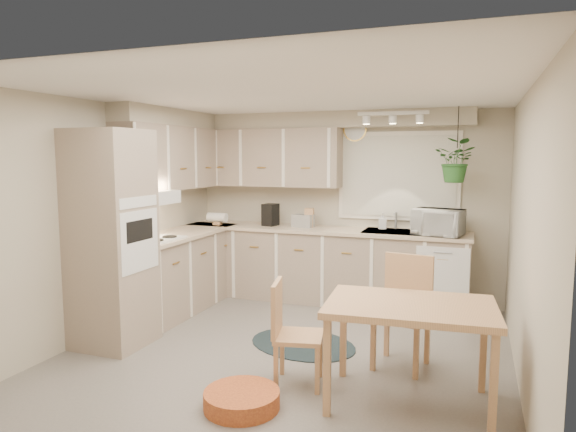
# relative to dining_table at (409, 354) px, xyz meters

# --- Properties ---
(floor) EXTENTS (4.20, 4.20, 0.00)m
(floor) POSITION_rel_dining_table_xyz_m (-1.20, 0.63, -0.38)
(floor) COLOR slate
(floor) RESTS_ON ground
(ceiling) EXTENTS (4.20, 4.20, 0.00)m
(ceiling) POSITION_rel_dining_table_xyz_m (-1.20, 0.63, 2.02)
(ceiling) COLOR silver
(ceiling) RESTS_ON wall_back
(wall_back) EXTENTS (4.00, 0.04, 2.40)m
(wall_back) POSITION_rel_dining_table_xyz_m (-1.20, 2.73, 0.82)
(wall_back) COLOR #B0A792
(wall_back) RESTS_ON floor
(wall_front) EXTENTS (4.00, 0.04, 2.40)m
(wall_front) POSITION_rel_dining_table_xyz_m (-1.20, -1.47, 0.82)
(wall_front) COLOR #B0A792
(wall_front) RESTS_ON floor
(wall_left) EXTENTS (0.04, 4.20, 2.40)m
(wall_left) POSITION_rel_dining_table_xyz_m (-3.20, 0.63, 0.82)
(wall_left) COLOR #B0A792
(wall_left) RESTS_ON floor
(wall_right) EXTENTS (0.04, 4.20, 2.40)m
(wall_right) POSITION_rel_dining_table_xyz_m (0.80, 0.63, 0.82)
(wall_right) COLOR #B0A792
(wall_right) RESTS_ON floor
(base_cab_left) EXTENTS (0.60, 1.85, 0.90)m
(base_cab_left) POSITION_rel_dining_table_xyz_m (-2.90, 1.50, 0.07)
(base_cab_left) COLOR gray
(base_cab_left) RESTS_ON floor
(base_cab_back) EXTENTS (3.60, 0.60, 0.90)m
(base_cab_back) POSITION_rel_dining_table_xyz_m (-1.40, 2.43, 0.07)
(base_cab_back) COLOR gray
(base_cab_back) RESTS_ON floor
(counter_left) EXTENTS (0.64, 1.89, 0.04)m
(counter_left) POSITION_rel_dining_table_xyz_m (-2.89, 1.50, 0.54)
(counter_left) COLOR beige
(counter_left) RESTS_ON base_cab_left
(counter_back) EXTENTS (3.64, 0.64, 0.04)m
(counter_back) POSITION_rel_dining_table_xyz_m (-1.40, 2.42, 0.54)
(counter_back) COLOR beige
(counter_back) RESTS_ON base_cab_back
(oven_stack) EXTENTS (0.65, 0.65, 2.10)m
(oven_stack) POSITION_rel_dining_table_xyz_m (-2.87, 0.25, 0.67)
(oven_stack) COLOR gray
(oven_stack) RESTS_ON floor
(wall_oven_face) EXTENTS (0.02, 0.56, 0.58)m
(wall_oven_face) POSITION_rel_dining_table_xyz_m (-2.55, 0.25, 0.67)
(wall_oven_face) COLOR silver
(wall_oven_face) RESTS_ON oven_stack
(upper_cab_left) EXTENTS (0.35, 2.00, 0.75)m
(upper_cab_left) POSITION_rel_dining_table_xyz_m (-3.02, 1.63, 1.44)
(upper_cab_left) COLOR gray
(upper_cab_left) RESTS_ON wall_left
(upper_cab_back) EXTENTS (2.00, 0.35, 0.75)m
(upper_cab_back) POSITION_rel_dining_table_xyz_m (-2.20, 2.55, 1.44)
(upper_cab_back) COLOR gray
(upper_cab_back) RESTS_ON wall_back
(soffit_left) EXTENTS (0.30, 2.00, 0.20)m
(soffit_left) POSITION_rel_dining_table_xyz_m (-3.05, 1.63, 1.92)
(soffit_left) COLOR #B0A792
(soffit_left) RESTS_ON wall_left
(soffit_back) EXTENTS (3.60, 0.30, 0.20)m
(soffit_back) POSITION_rel_dining_table_xyz_m (-1.40, 2.58, 1.92)
(soffit_back) COLOR #B0A792
(soffit_back) RESTS_ON wall_back
(cooktop) EXTENTS (0.52, 0.58, 0.02)m
(cooktop) POSITION_rel_dining_table_xyz_m (-2.88, 0.93, 0.56)
(cooktop) COLOR silver
(cooktop) RESTS_ON counter_left
(range_hood) EXTENTS (0.40, 0.60, 0.14)m
(range_hood) POSITION_rel_dining_table_xyz_m (-2.90, 0.93, 1.02)
(range_hood) COLOR silver
(range_hood) RESTS_ON upper_cab_left
(window_blinds) EXTENTS (1.40, 0.02, 1.00)m
(window_blinds) POSITION_rel_dining_table_xyz_m (-0.50, 2.70, 1.22)
(window_blinds) COLOR white
(window_blinds) RESTS_ON wall_back
(window_frame) EXTENTS (1.50, 0.02, 1.10)m
(window_frame) POSITION_rel_dining_table_xyz_m (-0.50, 2.71, 1.22)
(window_frame) COLOR silver
(window_frame) RESTS_ON wall_back
(sink) EXTENTS (0.70, 0.48, 0.10)m
(sink) POSITION_rel_dining_table_xyz_m (-0.50, 2.43, 0.52)
(sink) COLOR #999DA0
(sink) RESTS_ON counter_back
(dishwasher_front) EXTENTS (0.58, 0.02, 0.83)m
(dishwasher_front) POSITION_rel_dining_table_xyz_m (0.10, 2.12, 0.04)
(dishwasher_front) COLOR silver
(dishwasher_front) RESTS_ON base_cab_back
(track_light_bar) EXTENTS (0.80, 0.04, 0.04)m
(track_light_bar) POSITION_rel_dining_table_xyz_m (-0.50, 2.18, 1.95)
(track_light_bar) COLOR silver
(track_light_bar) RESTS_ON ceiling
(wall_clock) EXTENTS (0.30, 0.03, 0.30)m
(wall_clock) POSITION_rel_dining_table_xyz_m (-1.05, 2.70, 1.80)
(wall_clock) COLOR #E4B350
(wall_clock) RESTS_ON wall_back
(dining_table) EXTENTS (1.28, 0.91, 0.77)m
(dining_table) POSITION_rel_dining_table_xyz_m (0.00, 0.00, 0.00)
(dining_table) COLOR tan
(dining_table) RESTS_ON floor
(chair_left) EXTENTS (0.47, 0.47, 0.85)m
(chair_left) POSITION_rel_dining_table_xyz_m (-0.88, 0.03, 0.04)
(chair_left) COLOR tan
(chair_left) RESTS_ON floor
(chair_back) EXTENTS (0.52, 0.52, 0.97)m
(chair_back) POSITION_rel_dining_table_xyz_m (-0.15, 0.66, 0.10)
(chair_back) COLOR tan
(chair_back) RESTS_ON floor
(braided_rug) EXTENTS (1.28, 1.09, 0.01)m
(braided_rug) POSITION_rel_dining_table_xyz_m (-1.12, 0.87, -0.38)
(braided_rug) COLOR black
(braided_rug) RESTS_ON floor
(pet_bed) EXTENTS (0.68, 0.68, 0.13)m
(pet_bed) POSITION_rel_dining_table_xyz_m (-1.14, -0.50, -0.32)
(pet_bed) COLOR #C36327
(pet_bed) RESTS_ON floor
(microwave) EXTENTS (0.60, 0.41, 0.37)m
(microwave) POSITION_rel_dining_table_xyz_m (0.02, 2.33, 0.74)
(microwave) COLOR silver
(microwave) RESTS_ON counter_back
(soap_bottle) EXTENTS (0.13, 0.23, 0.10)m
(soap_bottle) POSITION_rel_dining_table_xyz_m (-0.66, 2.58, 0.60)
(soap_bottle) COLOR silver
(soap_bottle) RESTS_ON counter_back
(hanging_plant) EXTENTS (0.58, 0.61, 0.39)m
(hanging_plant) POSITION_rel_dining_table_xyz_m (0.20, 2.33, 1.36)
(hanging_plant) COLOR #275D25
(hanging_plant) RESTS_ON ceiling
(coffee_maker) EXTENTS (0.20, 0.22, 0.29)m
(coffee_maker) POSITION_rel_dining_table_xyz_m (-2.10, 2.43, 0.70)
(coffee_maker) COLOR black
(coffee_maker) RESTS_ON counter_back
(toaster) EXTENTS (0.29, 0.19, 0.16)m
(toaster) POSITION_rel_dining_table_xyz_m (-1.65, 2.45, 0.64)
(toaster) COLOR #999DA0
(toaster) RESTS_ON counter_back
(knife_block) EXTENTS (0.12, 0.12, 0.24)m
(knife_block) POSITION_rel_dining_table_xyz_m (-1.58, 2.48, 0.68)
(knife_block) COLOR tan
(knife_block) RESTS_ON counter_back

